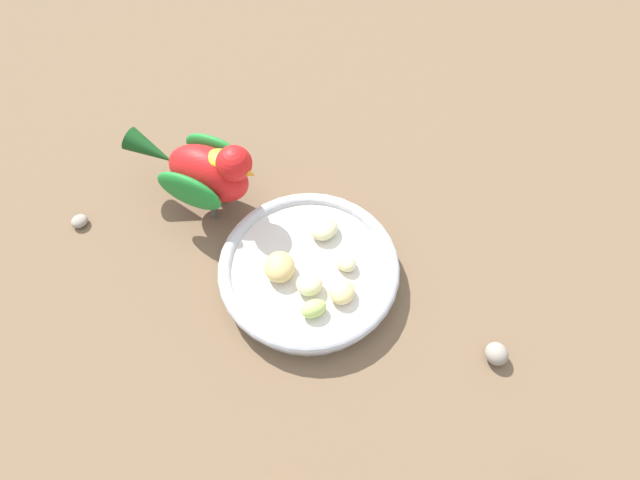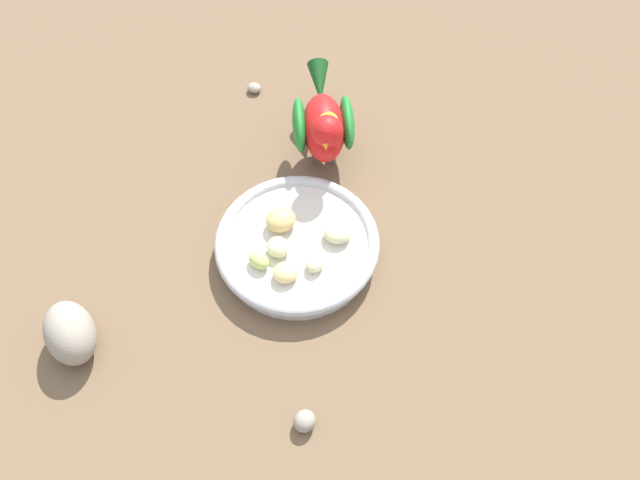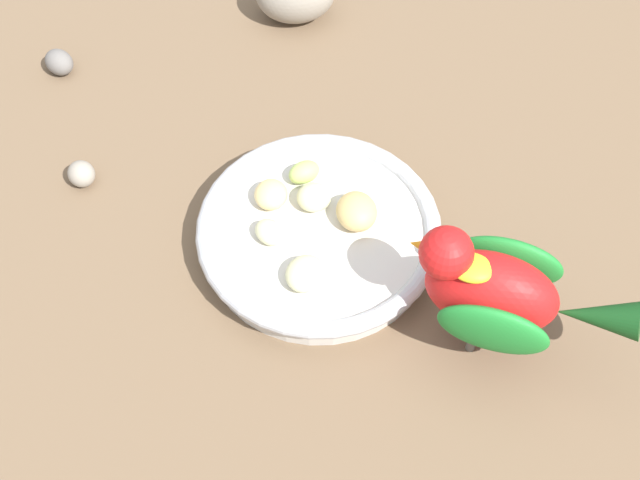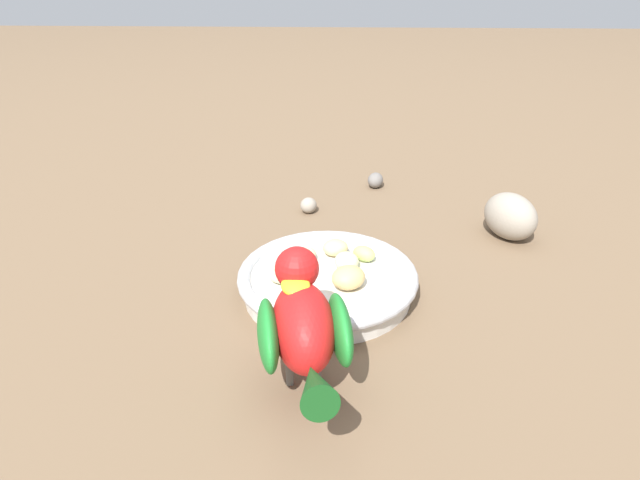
{
  "view_description": "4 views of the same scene",
  "coord_description": "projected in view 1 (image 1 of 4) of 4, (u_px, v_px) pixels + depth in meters",
  "views": [
    {
      "loc": [
        0.29,
        0.17,
        0.61
      ],
      "look_at": [
        0.01,
        -0.02,
        0.06
      ],
      "focal_mm": 33.58,
      "sensor_mm": 36.0,
      "label": 1
    },
    {
      "loc": [
        -0.05,
        0.45,
        0.77
      ],
      "look_at": [
        -0.0,
        -0.01,
        0.06
      ],
      "focal_mm": 40.42,
      "sensor_mm": 36.0,
      "label": 2
    },
    {
      "loc": [
        -0.37,
        -0.23,
        0.66
      ],
      "look_at": [
        0.0,
        -0.03,
        0.05
      ],
      "focal_mm": 53.06,
      "sensor_mm": 36.0,
      "label": 3
    },
    {
      "loc": [
        0.04,
        -0.59,
        0.37
      ],
      "look_at": [
        0.02,
        -0.01,
        0.06
      ],
      "focal_mm": 33.0,
      "sensor_mm": 36.0,
      "label": 4
    }
  ],
  "objects": [
    {
      "name": "apple_piece_2",
      "position": [
        309.0,
        284.0,
        0.65
      ],
      "size": [
        0.04,
        0.04,
        0.02
      ],
      "primitive_type": "ellipsoid",
      "rotation": [
        0.0,
        0.0,
        5.29
      ],
      "color": "beige",
      "rests_on": "feeding_bowl"
    },
    {
      "name": "ground_plane",
      "position": [
        338.0,
        272.0,
        0.69
      ],
      "size": [
        4.0,
        4.0,
        0.0
      ],
      "primitive_type": "plane",
      "color": "brown"
    },
    {
      "name": "apple_piece_0",
      "position": [
        279.0,
        267.0,
        0.66
      ],
      "size": [
        0.05,
        0.05,
        0.02
      ],
      "primitive_type": "ellipsoid",
      "rotation": [
        0.0,
        0.0,
        0.65
      ],
      "color": "tan",
      "rests_on": "feeding_bowl"
    },
    {
      "name": "apple_piece_1",
      "position": [
        314.0,
        309.0,
        0.63
      ],
      "size": [
        0.03,
        0.03,
        0.02
      ],
      "primitive_type": "ellipsoid",
      "rotation": [
        0.0,
        0.0,
        2.56
      ],
      "color": "#B2CC66",
      "rests_on": "feeding_bowl"
    },
    {
      "name": "pebble_0",
      "position": [
        79.0,
        221.0,
        0.72
      ],
      "size": [
        0.02,
        0.02,
        0.01
      ],
      "primitive_type": "ellipsoid",
      "rotation": [
        0.0,
        0.0,
        6.0
      ],
      "color": "gray",
      "rests_on": "ground_plane"
    },
    {
      "name": "apple_piece_5",
      "position": [
        344.0,
        264.0,
        0.66
      ],
      "size": [
        0.03,
        0.03,
        0.02
      ],
      "primitive_type": "ellipsoid",
      "rotation": [
        0.0,
        0.0,
        4.39
      ],
      "color": "beige",
      "rests_on": "feeding_bowl"
    },
    {
      "name": "apple_piece_4",
      "position": [
        324.0,
        228.0,
        0.69
      ],
      "size": [
        0.03,
        0.03,
        0.02
      ],
      "primitive_type": "ellipsoid",
      "rotation": [
        0.0,
        0.0,
        0.01
      ],
      "color": "beige",
      "rests_on": "feeding_bowl"
    },
    {
      "name": "feeding_bowl",
      "position": [
        309.0,
        271.0,
        0.67
      ],
      "size": [
        0.2,
        0.2,
        0.03
      ],
      "color": "beige",
      "rests_on": "ground_plane"
    },
    {
      "name": "apple_piece_3",
      "position": [
        342.0,
        291.0,
        0.64
      ],
      "size": [
        0.04,
        0.04,
        0.02
      ],
      "primitive_type": "ellipsoid",
      "rotation": [
        0.0,
        0.0,
        0.41
      ],
      "color": "#E5C67F",
      "rests_on": "feeding_bowl"
    },
    {
      "name": "parrot",
      "position": [
        205.0,
        170.0,
        0.68
      ],
      "size": [
        0.09,
        0.18,
        0.12
      ],
      "rotation": [
        0.0,
        0.0,
        1.74
      ],
      "color": "#59544C",
      "rests_on": "ground_plane"
    },
    {
      "name": "pebble_2",
      "position": [
        497.0,
        354.0,
        0.63
      ],
      "size": [
        0.03,
        0.03,
        0.02
      ],
      "primitive_type": "ellipsoid",
      "rotation": [
        0.0,
        0.0,
        4.29
      ],
      "color": "gray",
      "rests_on": "ground_plane"
    }
  ]
}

